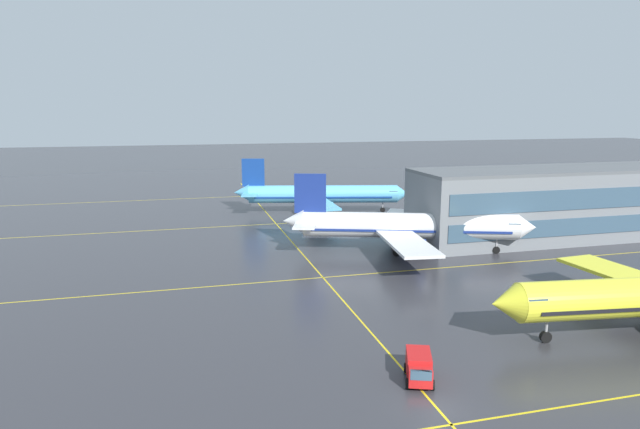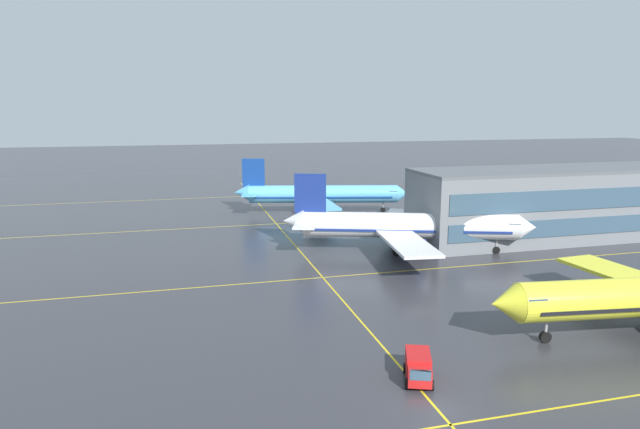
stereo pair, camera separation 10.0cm
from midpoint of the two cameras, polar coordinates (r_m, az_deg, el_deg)
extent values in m
plane|color=#333338|center=(42.02, 12.20, -19.35)|extent=(600.00, 600.00, 0.00)
cone|color=yellow|center=(51.93, 18.80, -8.83)|extent=(2.94, 3.88, 3.59)
cube|color=yellow|center=(67.83, 29.25, -5.53)|extent=(6.20, 14.84, 0.39)
cylinder|color=black|center=(65.08, 29.98, -7.42)|extent=(3.51, 2.42, 2.03)
cube|color=#385166|center=(52.75, 21.02, -8.06)|extent=(2.15, 3.57, 0.68)
cylinder|color=#99999E|center=(54.64, 22.62, -10.74)|extent=(0.27, 0.27, 1.59)
cylinder|color=black|center=(55.03, 22.54, -11.77)|extent=(1.11, 0.56, 1.06)
cylinder|color=white|center=(81.64, 9.33, -1.14)|extent=(31.05, 13.81, 3.75)
cone|color=white|center=(84.87, 20.88, -1.26)|extent=(3.62, 4.31, 3.67)
cone|color=white|center=(81.85, -2.85, -0.69)|extent=(4.14, 4.39, 3.56)
cube|color=navy|center=(80.82, -1.07, 2.22)|extent=(4.59, 1.88, 5.92)
cube|color=white|center=(78.75, -1.62, -1.15)|extent=(4.65, 5.87, 0.24)
cube|color=white|center=(84.51, -1.21, -0.31)|extent=(4.65, 5.87, 0.24)
cube|color=white|center=(73.55, 9.10, -2.96)|extent=(6.89, 15.30, 0.39)
cube|color=white|center=(89.86, 8.24, -0.37)|extent=(12.01, 15.32, 0.39)
cylinder|color=navy|center=(77.11, 9.76, -3.31)|extent=(3.84, 3.05, 2.07)
cylinder|color=navy|center=(87.04, 9.14, -1.64)|extent=(3.84, 3.05, 2.07)
cube|color=#385166|center=(84.14, 19.43, -0.89)|extent=(2.80, 3.84, 0.69)
cube|color=navy|center=(81.73, 9.32, -1.46)|extent=(28.68, 13.02, 0.35)
cylinder|color=#99999E|center=(84.28, 18.00, -2.84)|extent=(0.28, 0.28, 1.63)
cylinder|color=black|center=(84.54, 17.96, -3.56)|extent=(1.17, 0.77, 1.08)
cylinder|color=#99999E|center=(79.54, 8.02, -3.21)|extent=(0.28, 0.28, 1.63)
cylinder|color=black|center=(79.81, 8.00, -3.97)|extent=(1.17, 0.77, 1.08)
cylinder|color=#99999E|center=(84.51, 7.80, -2.36)|extent=(0.28, 0.28, 1.63)
cylinder|color=black|center=(84.77, 7.78, -3.07)|extent=(1.17, 0.77, 1.08)
cylinder|color=#5BB7E5|center=(111.20, 0.30, 2.16)|extent=(30.29, 10.46, 3.60)
cone|color=#5BB7E5|center=(112.86, 8.65, 2.17)|extent=(3.20, 3.99, 3.52)
cone|color=#5BB7E5|center=(111.90, -8.26, 2.30)|extent=(3.73, 4.02, 3.42)
cube|color=navy|center=(111.09, -7.05, 4.38)|extent=(4.50, 1.38, 5.68)
cube|color=#5BB7E5|center=(108.89, -7.39, 2.08)|extent=(4.08, 5.48, 0.23)
cube|color=#5BB7E5|center=(114.47, -7.10, 2.52)|extent=(4.08, 5.48, 0.23)
cube|color=#5BB7E5|center=(103.33, -0.09, 1.16)|extent=(5.24, 14.30, 0.38)
cube|color=#5BB7E5|center=(119.21, -0.26, 2.49)|extent=(10.51, 14.93, 0.38)
cylinder|color=#5BB7E5|center=(106.65, 0.48, 0.80)|extent=(3.59, 2.67, 1.99)
cylinder|color=#5BB7E5|center=(116.34, 0.33, 1.66)|extent=(3.59, 2.67, 1.99)
cube|color=#385166|center=(112.42, 7.56, 2.43)|extent=(2.42, 3.61, 0.66)
cube|color=navy|center=(111.27, 0.30, 1.93)|extent=(27.94, 9.94, 0.34)
cylinder|color=#99999E|center=(112.61, 6.57, 1.00)|extent=(0.26, 0.26, 1.56)
cylinder|color=black|center=(112.79, 6.56, 0.48)|extent=(1.11, 0.65, 1.04)
cylinder|color=#99999E|center=(109.12, -0.65, 0.75)|extent=(0.26, 0.26, 1.56)
cylinder|color=black|center=(109.31, -0.65, 0.22)|extent=(1.11, 0.65, 1.04)
cylinder|color=#99999E|center=(113.96, -0.68, 1.20)|extent=(0.26, 0.26, 1.56)
cylinder|color=black|center=(114.15, -0.68, 0.68)|extent=(1.11, 0.65, 1.04)
cube|color=yellow|center=(40.51, 13.55, -20.66)|extent=(163.43, 0.20, 0.01)
cube|color=yellow|center=(69.43, 0.27, -6.62)|extent=(163.43, 0.20, 0.01)
cube|color=yellow|center=(101.42, -4.66, -0.97)|extent=(163.43, 0.20, 0.01)
cube|color=yellow|center=(134.31, -7.19, 1.95)|extent=(163.43, 0.20, 0.01)
cube|color=yellow|center=(85.25, -2.67, -3.27)|extent=(0.20, 148.81, 0.01)
cube|color=red|center=(45.39, 10.24, -15.06)|extent=(2.84, 3.48, 1.70)
cube|color=red|center=(43.72, 10.42, -16.36)|extent=(2.14, 1.85, 1.40)
cube|color=#385166|center=(43.12, 10.49, -16.25)|extent=(1.62, 0.90, 0.70)
cylinder|color=black|center=(44.02, 9.09, -17.13)|extent=(0.54, 0.85, 0.80)
cylinder|color=black|center=(44.18, 11.67, -17.13)|extent=(0.54, 0.85, 0.80)
cylinder|color=black|center=(46.33, 8.92, -15.62)|extent=(0.54, 0.85, 0.80)
cylinder|color=black|center=(46.47, 11.35, -15.62)|extent=(0.54, 0.85, 0.80)
cube|color=slate|center=(102.66, 27.24, 1.13)|extent=(65.28, 12.84, 11.12)
cube|color=#385166|center=(97.73, 29.85, 1.63)|extent=(62.67, 0.16, 3.11)
cube|color=#385166|center=(98.40, 29.62, -0.80)|extent=(62.67, 0.16, 2.67)
cube|color=#55595D|center=(101.94, 27.53, 4.34)|extent=(65.28, 12.84, 0.50)
camera|label=1|loc=(0.05, -90.04, -0.01)|focal=30.49mm
camera|label=2|loc=(0.05, 89.96, 0.01)|focal=30.49mm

